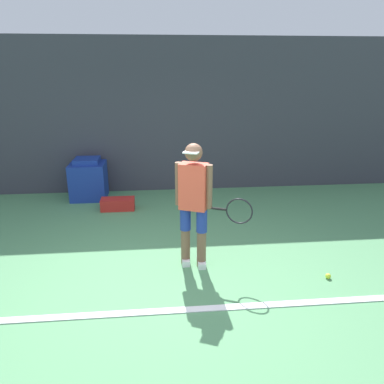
# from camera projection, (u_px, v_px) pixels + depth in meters

# --- Properties ---
(ground_plane) EXTENTS (24.00, 24.00, 0.00)m
(ground_plane) POSITION_uv_depth(u_px,v_px,m) (168.00, 284.00, 4.55)
(ground_plane) COLOR #518C5B
(back_wall) EXTENTS (24.00, 0.10, 3.08)m
(back_wall) POSITION_uv_depth(u_px,v_px,m) (160.00, 117.00, 7.57)
(back_wall) COLOR #383842
(back_wall) RESTS_ON ground_plane
(court_baseline) EXTENTS (21.60, 0.10, 0.01)m
(court_baseline) POSITION_uv_depth(u_px,v_px,m) (169.00, 311.00, 4.03)
(court_baseline) COLOR white
(court_baseline) RESTS_ON ground_plane
(tennis_player) EXTENTS (0.92, 0.47, 1.63)m
(tennis_player) POSITION_uv_depth(u_px,v_px,m) (195.00, 201.00, 4.70)
(tennis_player) COLOR brown
(tennis_player) RESTS_ON ground_plane
(tennis_ball) EXTENTS (0.07, 0.07, 0.07)m
(tennis_ball) POSITION_uv_depth(u_px,v_px,m) (328.00, 276.00, 4.65)
(tennis_ball) COLOR #D1E533
(tennis_ball) RESTS_ON ground_plane
(covered_chair) EXTENTS (0.68, 0.65, 0.81)m
(covered_chair) POSITION_uv_depth(u_px,v_px,m) (89.00, 179.00, 7.40)
(covered_chair) COLOR navy
(covered_chair) RESTS_ON ground_plane
(equipment_bag) EXTENTS (0.61, 0.28, 0.21)m
(equipment_bag) POSITION_uv_depth(u_px,v_px,m) (118.00, 204.00, 6.88)
(equipment_bag) COLOR #B2231E
(equipment_bag) RESTS_ON ground_plane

